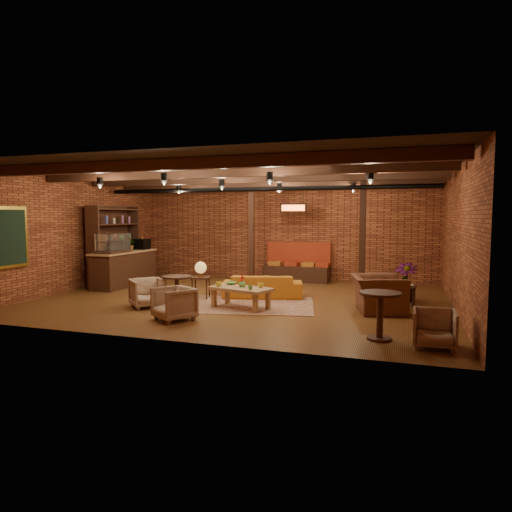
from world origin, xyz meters
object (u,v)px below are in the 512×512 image
(armchair_right, at_px, (378,288))
(side_table_book, at_px, (406,287))
(round_table_right, at_px, (380,308))
(armchair_far, at_px, (434,327))
(round_table_left, at_px, (177,286))
(sofa, at_px, (262,286))
(side_table_lamp, at_px, (201,270))
(armchair_a, at_px, (147,291))
(plant_tall, at_px, (406,244))
(coffee_table, at_px, (240,290))
(armchair_b, at_px, (174,302))

(armchair_right, distance_m, side_table_book, 1.07)
(round_table_right, height_order, armchair_far, round_table_right)
(round_table_left, distance_m, side_table_book, 5.34)
(round_table_right, bearing_deg, sofa, 133.71)
(sofa, height_order, armchair_right, armchair_right)
(sofa, bearing_deg, round_table_right, 118.68)
(side_table_lamp, height_order, armchair_right, armchair_right)
(armchair_right, bearing_deg, round_table_right, 169.57)
(side_table_book, height_order, armchair_far, armchair_far)
(armchair_a, height_order, round_table_right, round_table_right)
(armchair_right, height_order, plant_tall, plant_tall)
(coffee_table, distance_m, armchair_right, 3.06)
(side_table_book, xyz_separation_m, plant_tall, (-0.02, 0.58, 0.98))
(coffee_table, height_order, round_table_right, round_table_right)
(armchair_right, relative_size, side_table_book, 2.41)
(coffee_table, bearing_deg, armchair_far, -25.98)
(sofa, distance_m, armchair_far, 5.25)
(side_table_book, xyz_separation_m, round_table_right, (-0.41, -3.23, 0.10))
(plant_tall, bearing_deg, round_table_left, -154.93)
(armchair_a, relative_size, side_table_book, 1.44)
(sofa, distance_m, plant_tall, 3.72)
(armchair_right, bearing_deg, armchair_far, -172.49)
(coffee_table, bearing_deg, armchair_a, -164.94)
(round_table_left, xyz_separation_m, round_table_right, (4.62, -1.46, 0.06))
(armchair_a, bearing_deg, side_table_lamp, 17.49)
(plant_tall, bearing_deg, round_table_right, -95.97)
(sofa, height_order, coffee_table, coffee_table)
(round_table_right, bearing_deg, side_table_book, 82.70)
(side_table_lamp, bearing_deg, armchair_right, -3.63)
(coffee_table, bearing_deg, plant_tall, 29.82)
(round_table_left, distance_m, round_table_right, 4.85)
(sofa, xyz_separation_m, round_table_left, (-1.52, -1.79, 0.19))
(round_table_left, xyz_separation_m, armchair_b, (0.59, -1.23, -0.12))
(armchair_b, xyz_separation_m, armchair_far, (4.89, -0.42, -0.03))
(armchair_right, distance_m, round_table_right, 2.34)
(round_table_left, height_order, plant_tall, plant_tall)
(coffee_table, xyz_separation_m, side_table_lamp, (-1.38, 0.84, 0.29))
(armchair_a, xyz_separation_m, armchair_far, (6.10, -1.40, -0.03))
(sofa, height_order, armchair_far, armchair_far)
(side_table_lamp, distance_m, armchair_right, 4.40)
(side_table_lamp, bearing_deg, armchair_b, -77.69)
(armchair_far, bearing_deg, coffee_table, 154.43)
(coffee_table, xyz_separation_m, plant_tall, (3.57, 2.04, 1.00))
(sofa, height_order, side_table_lamp, side_table_lamp)
(side_table_book, bearing_deg, sofa, 179.73)
(coffee_table, distance_m, plant_tall, 4.23)
(coffee_table, height_order, armchair_right, armchair_right)
(round_table_left, relative_size, armchair_a, 0.98)
(armchair_far, bearing_deg, side_table_lamp, 152.99)
(armchair_b, bearing_deg, armchair_far, 28.85)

